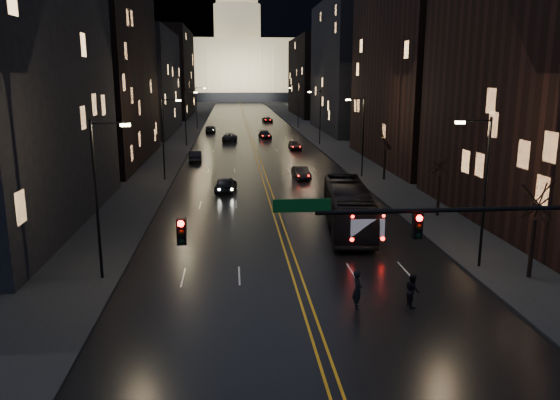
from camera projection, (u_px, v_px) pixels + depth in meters
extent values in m
plane|color=black|center=(325.00, 362.00, 21.96)|extent=(900.00, 900.00, 0.00)
cube|color=black|center=(245.00, 118.00, 148.23)|extent=(20.00, 320.00, 0.02)
cube|color=black|center=(193.00, 118.00, 147.01)|extent=(8.00, 320.00, 0.16)
cube|color=black|center=(296.00, 118.00, 149.41)|extent=(8.00, 320.00, 0.16)
cube|color=orange|center=(245.00, 118.00, 148.23)|extent=(0.62, 320.00, 0.01)
cube|color=black|center=(93.00, 54.00, 69.51)|extent=(12.00, 30.00, 28.00)
cube|color=black|center=(142.00, 83.00, 107.30)|extent=(12.00, 34.00, 20.00)
cube|color=black|center=(169.00, 73.00, 153.48)|extent=(12.00, 40.00, 24.00)
cube|color=black|center=(427.00, 12.00, 68.11)|extent=(12.00, 30.00, 38.00)
cube|color=black|center=(352.00, 67.00, 110.24)|extent=(12.00, 34.00, 26.00)
cube|color=black|center=(316.00, 77.00, 157.30)|extent=(12.00, 40.00, 22.00)
cube|color=black|center=(238.00, 96.00, 264.34)|extent=(90.00, 50.00, 4.00)
cube|color=#EDD189|center=(238.00, 66.00, 261.24)|extent=(80.00, 36.00, 24.00)
cylinder|color=beige|center=(237.00, 22.00, 256.80)|extent=(22.00, 22.00, 16.00)
cylinder|color=black|center=(469.00, 210.00, 21.06)|extent=(12.00, 0.18, 0.18)
cube|color=black|center=(182.00, 231.00, 20.25)|extent=(0.35, 0.30, 1.00)
cube|color=black|center=(417.00, 226.00, 21.02)|extent=(0.35, 0.30, 1.00)
sphere|color=#FF0705|center=(181.00, 224.00, 20.00)|extent=(0.24, 0.24, 0.24)
sphere|color=#FF0705|center=(419.00, 218.00, 20.77)|extent=(0.24, 0.24, 0.24)
cube|color=#053F14|center=(302.00, 205.00, 20.44)|extent=(2.20, 0.06, 0.50)
cylinder|color=black|center=(485.00, 195.00, 31.62)|extent=(0.16, 0.16, 9.00)
cylinder|color=black|center=(476.00, 121.00, 30.59)|extent=(1.80, 0.10, 0.10)
cube|color=#FFD999|center=(460.00, 122.00, 30.54)|extent=(0.50, 0.25, 0.15)
cylinder|color=black|center=(97.00, 203.00, 29.73)|extent=(0.16, 0.16, 9.00)
cylinder|color=black|center=(108.00, 123.00, 28.86)|extent=(1.80, 0.10, 0.10)
cube|color=#FFD999|center=(125.00, 125.00, 28.96)|extent=(0.50, 0.25, 0.15)
cylinder|color=black|center=(363.00, 138.00, 60.76)|extent=(0.16, 0.16, 9.00)
cylinder|color=black|center=(356.00, 99.00, 59.73)|extent=(1.80, 0.10, 0.10)
cube|color=#FFD999|center=(348.00, 100.00, 59.67)|extent=(0.50, 0.25, 0.15)
cylinder|color=black|center=(163.00, 140.00, 58.87)|extent=(0.16, 0.16, 9.00)
cylinder|color=black|center=(170.00, 100.00, 58.00)|extent=(1.80, 0.10, 0.10)
cube|color=#FFD999|center=(178.00, 100.00, 58.10)|extent=(0.50, 0.25, 0.15)
cylinder|color=black|center=(320.00, 118.00, 89.90)|extent=(0.16, 0.16, 9.00)
cylinder|color=black|center=(315.00, 91.00, 88.87)|extent=(1.80, 0.10, 0.10)
cube|color=#FFD999|center=(310.00, 92.00, 88.81)|extent=(0.50, 0.25, 0.15)
cylinder|color=black|center=(185.00, 119.00, 88.01)|extent=(0.16, 0.16, 9.00)
cylinder|color=black|center=(190.00, 92.00, 87.14)|extent=(1.80, 0.10, 0.10)
cube|color=#FFD999|center=(196.00, 92.00, 87.23)|extent=(0.50, 0.25, 0.15)
cylinder|color=black|center=(298.00, 108.00, 119.04)|extent=(0.16, 0.16, 9.00)
cylinder|color=black|center=(294.00, 88.00, 118.01)|extent=(1.80, 0.10, 0.10)
cube|color=#FFD999|center=(290.00, 88.00, 117.95)|extent=(0.50, 0.25, 0.15)
cylinder|color=black|center=(197.00, 108.00, 117.15)|extent=(0.16, 0.16, 9.00)
cylinder|color=black|center=(200.00, 88.00, 116.27)|extent=(1.80, 0.10, 0.10)
cube|color=#FFD999|center=(204.00, 88.00, 116.37)|extent=(0.50, 0.25, 0.15)
cylinder|color=black|center=(531.00, 250.00, 30.46)|extent=(0.24, 0.24, 3.50)
cylinder|color=black|center=(439.00, 196.00, 44.06)|extent=(0.24, 0.24, 3.50)
cylinder|color=black|center=(384.00, 165.00, 59.60)|extent=(0.24, 0.24, 3.50)
imported|color=black|center=(348.00, 208.00, 40.43)|extent=(4.29, 12.61, 3.44)
imported|color=black|center=(226.00, 184.00, 53.96)|extent=(2.46, 4.80, 1.56)
imported|color=black|center=(195.00, 156.00, 73.04)|extent=(1.83, 4.71, 1.53)
imported|color=black|center=(230.00, 137.00, 95.95)|extent=(2.75, 5.50, 1.49)
imported|color=black|center=(211.00, 129.00, 110.71)|extent=(2.22, 5.13, 1.47)
imported|color=black|center=(301.00, 173.00, 60.87)|extent=(1.85, 4.34, 1.39)
imported|color=black|center=(295.00, 145.00, 84.86)|extent=(1.86, 4.52, 1.53)
imported|color=black|center=(265.00, 135.00, 100.14)|extent=(2.48, 5.02, 1.40)
imported|color=black|center=(268.00, 120.00, 135.87)|extent=(2.67, 4.90, 1.30)
imported|color=black|center=(357.00, 290.00, 26.81)|extent=(0.55, 0.77, 1.96)
imported|color=black|center=(412.00, 290.00, 27.08)|extent=(0.51, 0.85, 1.69)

